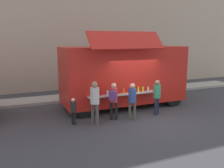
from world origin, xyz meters
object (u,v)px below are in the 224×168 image
customer_mid_with_backpack (113,98)px  customer_rear_waiting (95,99)px  food_truck_main (124,74)px  child_near_queue (73,109)px  trash_bin (157,84)px  customer_front_ordering (132,98)px  customer_extra_browsing (157,94)px

customer_mid_with_backpack → customer_rear_waiting: bearing=139.0°
food_truck_main → child_near_queue: 3.68m
trash_bin → customer_front_ordering: customer_front_ordering is taller
customer_mid_with_backpack → customer_extra_browsing: size_ratio=1.00×
customer_rear_waiting → customer_extra_browsing: 3.07m
trash_bin → child_near_queue: size_ratio=0.88×
trash_bin → food_truck_main: bearing=-147.2°
food_truck_main → child_near_queue: food_truck_main is taller
trash_bin → customer_rear_waiting: size_ratio=0.55×
food_truck_main → customer_extra_browsing: (0.79, -1.91, -0.71)m
customer_mid_with_backpack → child_near_queue: bearing=122.1°
customer_mid_with_backpack → customer_rear_waiting: customer_rear_waiting is taller
child_near_queue → customer_rear_waiting: bearing=-51.5°
trash_bin → customer_mid_with_backpack: 6.48m
customer_mid_with_backpack → customer_extra_browsing: 2.15m
customer_front_ordering → customer_rear_waiting: size_ratio=0.90×
customer_extra_browsing → customer_rear_waiting: bearing=58.6°
customer_rear_waiting → customer_extra_browsing: customer_rear_waiting is taller
customer_mid_with_backpack → customer_extra_browsing: (2.15, -0.07, -0.02)m
trash_bin → customer_mid_with_backpack: bearing=-139.9°
trash_bin → customer_extra_browsing: 5.10m
customer_rear_waiting → child_near_queue: 0.97m
customer_extra_browsing → child_near_queue: size_ratio=1.46×
customer_front_ordering → child_near_queue: 2.53m
customer_mid_with_backpack → customer_front_ordering: bearing=-75.9°
customer_extra_browsing → child_near_queue: bearing=53.3°
food_truck_main → trash_bin: food_truck_main is taller
customer_front_ordering → child_near_queue: size_ratio=1.44×
customer_rear_waiting → trash_bin: bearing=7.3°
trash_bin → customer_rear_waiting: (-5.86, -4.38, 0.58)m
customer_front_ordering → customer_extra_browsing: customer_extra_browsing is taller
food_truck_main → customer_rear_waiting: size_ratio=3.46×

